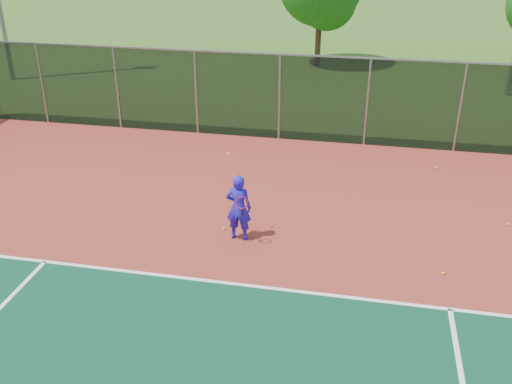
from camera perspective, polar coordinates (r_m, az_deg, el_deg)
court_apron at (r=11.51m, az=9.19°, el=-13.38°), size 30.00×20.00×0.02m
fence_back at (r=19.77m, az=11.07°, el=8.87°), size 30.00×0.06×3.03m
tennis_player at (r=13.76m, az=-1.74°, el=-1.56°), size 0.63×0.62×2.22m
practice_ball_0 at (r=14.55m, az=-3.20°, el=-3.64°), size 0.07×0.07×0.07m
practice_ball_2 at (r=13.48m, az=18.22°, el=-7.72°), size 0.07×0.07×0.07m
practice_ball_4 at (r=16.07m, az=23.90°, el=-2.98°), size 0.07×0.07×0.07m
practice_ball_5 at (r=18.86m, az=17.60°, el=2.36°), size 0.07×0.07×0.07m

